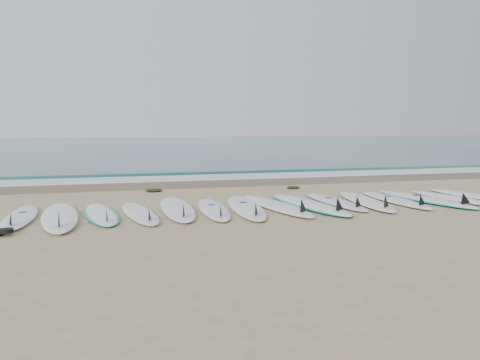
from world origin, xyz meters
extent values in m
plane|color=tan|center=(0.00, 0.00, 0.00)|extent=(120.00, 120.00, 0.00)
cube|color=#26605C|center=(0.00, 32.50, 0.01)|extent=(120.00, 55.00, 0.03)
cube|color=brown|center=(0.00, 4.10, 0.01)|extent=(120.00, 1.80, 0.01)
cube|color=silver|center=(0.00, 5.50, 0.02)|extent=(120.00, 1.40, 0.04)
cube|color=#26605C|center=(0.00, 7.00, 0.05)|extent=(120.00, 1.00, 0.10)
ellipsoid|color=white|center=(-4.65, 0.03, 0.04)|extent=(0.56, 2.39, 0.08)
cone|color=black|center=(-4.62, -0.84, 0.18)|extent=(0.21, 0.26, 0.25)
cylinder|color=navy|center=(-4.65, 0.26, 0.08)|extent=(0.14, 0.14, 0.01)
ellipsoid|color=white|center=(-4.00, -0.14, 0.05)|extent=(0.88, 2.94, 0.09)
cone|color=black|center=(-3.89, -1.19, 0.22)|extent=(0.27, 0.33, 0.31)
ellipsoid|color=white|center=(-3.32, -0.03, 0.04)|extent=(0.79, 2.34, 0.07)
ellipsoid|color=#0BB28B|center=(-3.32, -0.03, 0.03)|extent=(0.87, 2.37, 0.05)
cone|color=black|center=(-3.20, -0.86, 0.17)|extent=(0.23, 0.27, 0.25)
ellipsoid|color=white|center=(-2.65, -0.13, 0.04)|extent=(0.80, 2.44, 0.08)
cone|color=black|center=(-2.54, -1.00, 0.18)|extent=(0.23, 0.28, 0.25)
ellipsoid|color=white|center=(-1.94, 0.14, 0.05)|extent=(0.65, 2.84, 0.09)
cone|color=black|center=(-1.97, -0.89, 0.21)|extent=(0.25, 0.31, 0.30)
ellipsoid|color=white|center=(-1.29, -0.08, 0.04)|extent=(0.66, 2.48, 0.08)
cone|color=black|center=(-1.35, -0.98, 0.19)|extent=(0.22, 0.27, 0.26)
cylinder|color=navy|center=(-1.28, 0.15, 0.08)|extent=(0.15, 0.15, 0.01)
ellipsoid|color=white|center=(-0.65, -0.07, 0.05)|extent=(0.88, 2.86, 0.09)
cone|color=black|center=(-0.76, -1.09, 0.21)|extent=(0.27, 0.32, 0.30)
cylinder|color=navy|center=(-0.63, 0.20, 0.10)|extent=(0.18, 0.18, 0.01)
ellipsoid|color=white|center=(-0.04, -0.04, 0.05)|extent=(0.96, 2.83, 0.09)
cone|color=black|center=(0.10, -1.04, 0.21)|extent=(0.27, 0.33, 0.30)
ellipsoid|color=white|center=(0.64, -0.06, 0.05)|extent=(0.96, 2.88, 0.09)
ellipsoid|color=#0BB28B|center=(0.64, -0.06, 0.04)|extent=(1.06, 2.91, 0.07)
cone|color=black|center=(0.78, -1.09, 0.21)|extent=(0.28, 0.33, 0.30)
ellipsoid|color=silver|center=(1.31, 0.14, 0.04)|extent=(0.59, 2.49, 0.08)
cone|color=black|center=(1.33, -0.77, 0.19)|extent=(0.22, 0.27, 0.26)
cylinder|color=navy|center=(1.30, 0.37, 0.08)|extent=(0.15, 0.15, 0.01)
ellipsoid|color=white|center=(1.94, 0.01, 0.05)|extent=(0.96, 2.78, 0.09)
cone|color=black|center=(1.80, -0.98, 0.21)|extent=(0.27, 0.32, 0.29)
ellipsoid|color=white|center=(2.63, 0.00, 0.04)|extent=(0.55, 2.50, 0.08)
cone|color=black|center=(2.61, -0.91, 0.19)|extent=(0.21, 0.27, 0.27)
cylinder|color=navy|center=(2.63, 0.24, 0.08)|extent=(0.15, 0.15, 0.01)
ellipsoid|color=white|center=(3.31, -0.09, 0.05)|extent=(0.98, 2.72, 0.09)
ellipsoid|color=#0BB28B|center=(3.31, -0.09, 0.04)|extent=(1.07, 2.76, 0.06)
cone|color=black|center=(3.47, -1.06, 0.20)|extent=(0.27, 0.32, 0.28)
cylinder|color=navy|center=(3.27, 0.16, 0.09)|extent=(0.18, 0.18, 0.01)
ellipsoid|color=white|center=(3.99, -0.15, 0.04)|extent=(0.82, 2.53, 0.08)
ellipsoid|color=white|center=(4.65, 0.10, 0.04)|extent=(0.82, 2.46, 0.08)
ellipsoid|color=black|center=(-2.16, 2.86, 0.04)|extent=(0.40, 0.31, 0.08)
ellipsoid|color=black|center=(1.33, 2.51, 0.03)|extent=(0.35, 0.27, 0.07)
cylinder|color=black|center=(-4.61, -1.28, 0.08)|extent=(0.20, 0.20, 0.06)
camera|label=1|loc=(-3.05, -8.58, 1.59)|focal=35.00mm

